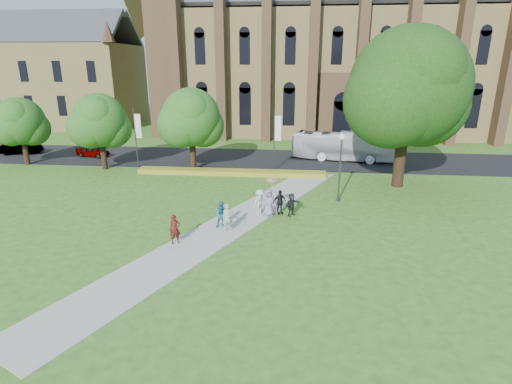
# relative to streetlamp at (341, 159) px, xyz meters

# --- Properties ---
(ground) EXTENTS (160.00, 160.00, 0.00)m
(ground) POSITION_rel_streetlamp_xyz_m (-7.50, -6.50, -3.30)
(ground) COLOR #345D1C
(ground) RESTS_ON ground
(road) EXTENTS (160.00, 10.00, 0.02)m
(road) POSITION_rel_streetlamp_xyz_m (-7.50, 13.50, -3.29)
(road) COLOR black
(road) RESTS_ON ground
(footpath) EXTENTS (15.58, 28.54, 0.04)m
(footpath) POSITION_rel_streetlamp_xyz_m (-7.50, -5.50, -3.28)
(footpath) COLOR #B2B2A8
(footpath) RESTS_ON ground
(flower_hedge) EXTENTS (18.00, 1.40, 0.45)m
(flower_hedge) POSITION_rel_streetlamp_xyz_m (-9.50, 6.70, -3.07)
(flower_hedge) COLOR gold
(flower_hedge) RESTS_ON ground
(cathedral) EXTENTS (52.60, 18.25, 28.00)m
(cathedral) POSITION_rel_streetlamp_xyz_m (2.50, 33.23, 9.69)
(cathedral) COLOR brown
(cathedral) RESTS_ON ground
(building_west) EXTENTS (22.00, 14.00, 18.30)m
(building_west) POSITION_rel_streetlamp_xyz_m (-41.50, 35.50, 5.91)
(building_west) COLOR brown
(building_west) RESTS_ON ground
(streetlamp) EXTENTS (0.44, 0.44, 5.24)m
(streetlamp) POSITION_rel_streetlamp_xyz_m (0.00, 0.00, 0.00)
(streetlamp) COLOR #38383D
(streetlamp) RESTS_ON ground
(large_tree) EXTENTS (9.60, 9.60, 13.20)m
(large_tree) POSITION_rel_streetlamp_xyz_m (5.50, 4.50, 5.07)
(large_tree) COLOR #332114
(large_tree) RESTS_ON ground
(street_tree_0) EXTENTS (5.20, 5.20, 7.50)m
(street_tree_0) POSITION_rel_streetlamp_xyz_m (-22.50, 7.50, 1.58)
(street_tree_0) COLOR #332114
(street_tree_0) RESTS_ON ground
(street_tree_1) EXTENTS (5.60, 5.60, 8.05)m
(street_tree_1) POSITION_rel_streetlamp_xyz_m (-13.50, 8.00, 1.93)
(street_tree_1) COLOR #332114
(street_tree_1) RESTS_ON ground
(street_tree_2) EXTENTS (4.80, 4.80, 6.95)m
(street_tree_2) POSITION_rel_streetlamp_xyz_m (-31.50, 8.50, 1.23)
(street_tree_2) COLOR #332114
(street_tree_2) RESTS_ON ground
(banner_pole_0) EXTENTS (0.70, 0.10, 6.00)m
(banner_pole_0) POSITION_rel_streetlamp_xyz_m (-5.39, 8.70, 0.09)
(banner_pole_0) COLOR #38383D
(banner_pole_0) RESTS_ON ground
(banner_pole_1) EXTENTS (0.70, 0.10, 6.00)m
(banner_pole_1) POSITION_rel_streetlamp_xyz_m (-19.39, 8.70, 0.09)
(banner_pole_1) COLOR #38383D
(banner_pole_1) RESTS_ON ground
(tour_coach) EXTENTS (11.40, 4.38, 3.10)m
(tour_coach) POSITION_rel_streetlamp_xyz_m (1.74, 13.83, -1.73)
(tour_coach) COLOR white
(tour_coach) RESTS_ON road
(car_0) EXTENTS (4.02, 2.23, 1.30)m
(car_0) POSITION_rel_streetlamp_xyz_m (-26.41, 12.69, -2.63)
(car_0) COLOR gray
(car_0) RESTS_ON road
(car_1) EXTENTS (4.75, 2.74, 1.48)m
(car_1) POSITION_rel_streetlamp_xyz_m (-35.45, 13.20, -2.54)
(car_1) COLOR gray
(car_1) RESTS_ON road
(pedestrian_0) EXTENTS (0.77, 0.69, 1.78)m
(pedestrian_0) POSITION_rel_streetlamp_xyz_m (-10.31, -8.82, -2.37)
(pedestrian_0) COLOR #4F1412
(pedestrian_0) RESTS_ON footpath
(pedestrian_1) EXTENTS (1.01, 0.90, 1.72)m
(pedestrian_1) POSITION_rel_streetlamp_xyz_m (-7.99, -6.15, -2.39)
(pedestrian_1) COLOR #1A6486
(pedestrian_1) RESTS_ON footpath
(pedestrian_2) EXTENTS (1.31, 1.38, 1.88)m
(pedestrian_2) POSITION_rel_streetlamp_xyz_m (-5.74, -3.75, -2.32)
(pedestrian_2) COLOR #BCBCBC
(pedestrian_2) RESTS_ON footpath
(pedestrian_3) EXTENTS (1.10, 0.88, 1.75)m
(pedestrian_3) POSITION_rel_streetlamp_xyz_m (-4.40, -3.33, -2.38)
(pedestrian_3) COLOR black
(pedestrian_3) RESTS_ON footpath
(pedestrian_4) EXTENTS (1.09, 0.89, 1.93)m
(pedestrian_4) POSITION_rel_streetlamp_xyz_m (-5.11, -3.80, -2.29)
(pedestrian_4) COLOR gray
(pedestrian_4) RESTS_ON footpath
(pedestrian_5) EXTENTS (1.33, 1.44, 1.61)m
(pedestrian_5) POSITION_rel_streetlamp_xyz_m (-3.56, -3.58, -2.45)
(pedestrian_5) COLOR #25242C
(pedestrian_5) RESTS_ON footpath
(pedestrian_6) EXTENTS (0.78, 0.64, 1.83)m
(pedestrian_6) POSITION_rel_streetlamp_xyz_m (-7.52, -6.79, -2.34)
(pedestrian_6) COLOR #A99F8C
(pedestrian_6) RESTS_ON footpath
(parasol) EXTENTS (0.94, 0.94, 0.73)m
(parasol) POSITION_rel_streetlamp_xyz_m (-4.93, -3.70, -0.96)
(parasol) COLOR #E09E9E
(parasol) RESTS_ON pedestrian_4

